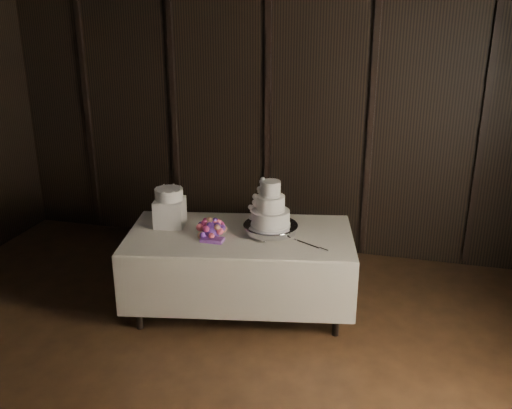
# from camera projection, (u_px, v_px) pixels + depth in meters

# --- Properties ---
(room) EXTENTS (6.08, 7.08, 3.08)m
(room) POSITION_uv_depth(u_px,v_px,m) (113.00, 241.00, 3.03)
(room) COLOR black
(room) RESTS_ON ground
(display_table) EXTENTS (2.16, 1.41, 0.76)m
(display_table) POSITION_uv_depth(u_px,v_px,m) (240.00, 269.00, 5.15)
(display_table) COLOR #EFE3CE
(display_table) RESTS_ON ground
(cake_stand) EXTENTS (0.59, 0.59, 0.09)m
(cake_stand) POSITION_uv_depth(u_px,v_px,m) (271.00, 229.00, 5.01)
(cake_stand) COLOR silver
(cake_stand) RESTS_ON display_table
(wedding_cake) EXTENTS (0.38, 0.33, 0.40)m
(wedding_cake) POSITION_uv_depth(u_px,v_px,m) (267.00, 208.00, 4.94)
(wedding_cake) COLOR white
(wedding_cake) RESTS_ON cake_stand
(bouquet) EXTENTS (0.31, 0.41, 0.20)m
(bouquet) POSITION_uv_depth(u_px,v_px,m) (211.00, 228.00, 4.98)
(bouquet) COLOR #ED5666
(bouquet) RESTS_ON display_table
(box_pedestal) EXTENTS (0.30, 0.30, 0.25)m
(box_pedestal) POSITION_uv_depth(u_px,v_px,m) (170.00, 212.00, 5.19)
(box_pedestal) COLOR white
(box_pedestal) RESTS_ON display_table
(small_cake) EXTENTS (0.29, 0.29, 0.10)m
(small_cake) POSITION_uv_depth(u_px,v_px,m) (169.00, 194.00, 5.13)
(small_cake) COLOR white
(small_cake) RESTS_ON box_pedestal
(cake_knife) EXTENTS (0.33, 0.20, 0.01)m
(cake_knife) POSITION_uv_depth(u_px,v_px,m) (306.00, 244.00, 4.82)
(cake_knife) COLOR silver
(cake_knife) RESTS_ON display_table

